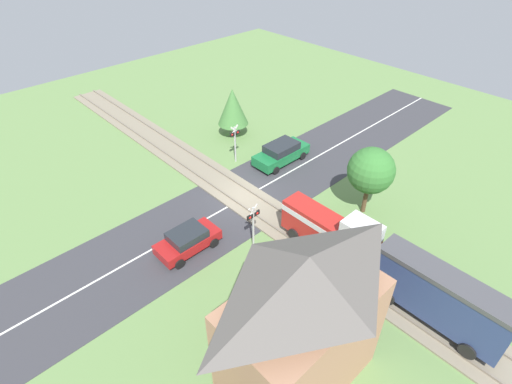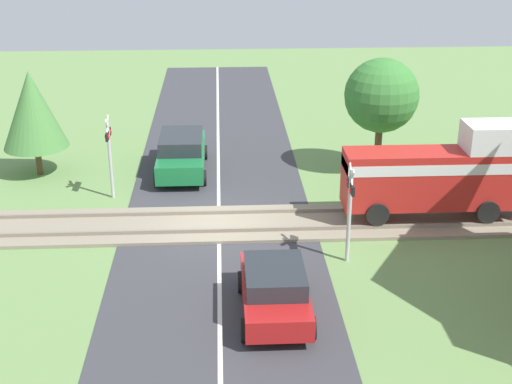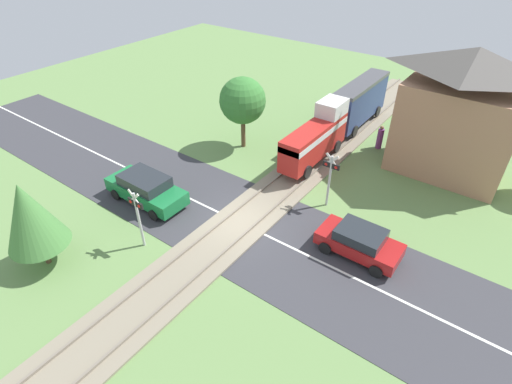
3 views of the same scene
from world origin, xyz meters
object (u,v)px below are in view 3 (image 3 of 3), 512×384
(crossing_signal_west_approach, at_px, (137,212))
(car_far_side, at_px, (359,241))
(train, at_px, (341,116))
(car_near_crossing, at_px, (146,188))
(pedestrian_by_station, at_px, (380,138))
(station_building, at_px, (459,117))
(crossing_signal_east_approach, at_px, (330,173))

(crossing_signal_west_approach, bearing_deg, car_far_side, 32.95)
(train, bearing_deg, car_near_crossing, -113.45)
(pedestrian_by_station, bearing_deg, station_building, -7.31)
(car_near_crossing, bearing_deg, crossing_signal_east_approach, 34.12)
(car_far_side, bearing_deg, station_building, 83.19)
(car_far_side, height_order, pedestrian_by_station, pedestrian_by_station)
(car_near_crossing, distance_m, pedestrian_by_station, 14.83)
(train, bearing_deg, car_far_side, -58.52)
(car_near_crossing, xyz_separation_m, crossing_signal_east_approach, (7.81, 5.29, 1.14))
(car_far_side, bearing_deg, car_near_crossing, -164.86)
(crossing_signal_west_approach, relative_size, station_building, 0.42)
(train, bearing_deg, crossing_signal_east_approach, -67.95)
(crossing_signal_west_approach, relative_size, pedestrian_by_station, 1.96)
(train, xyz_separation_m, car_near_crossing, (-5.14, -11.86, -1.04))
(car_near_crossing, bearing_deg, station_building, 46.05)
(crossing_signal_east_approach, bearing_deg, car_near_crossing, -145.88)
(pedestrian_by_station, bearing_deg, train, -160.79)
(car_far_side, distance_m, crossing_signal_east_approach, 3.92)
(crossing_signal_west_approach, bearing_deg, train, 79.43)
(train, height_order, car_far_side, train)
(station_building, bearing_deg, car_far_side, -96.81)
(train, xyz_separation_m, crossing_signal_east_approach, (2.66, -6.57, 0.10))
(station_building, bearing_deg, car_near_crossing, -133.95)
(train, relative_size, station_building, 1.70)
(crossing_signal_west_approach, xyz_separation_m, station_building, (9.27, 14.60, 1.54))
(car_near_crossing, relative_size, pedestrian_by_station, 2.91)
(train, xyz_separation_m, crossing_signal_west_approach, (-2.66, -14.27, 0.10))
(station_building, relative_size, pedestrian_by_station, 4.61)
(crossing_signal_east_approach, height_order, station_building, station_building)
(train, distance_m, station_building, 6.82)
(car_near_crossing, xyz_separation_m, station_building, (11.76, 12.20, 2.68))
(car_far_side, bearing_deg, train, 121.48)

